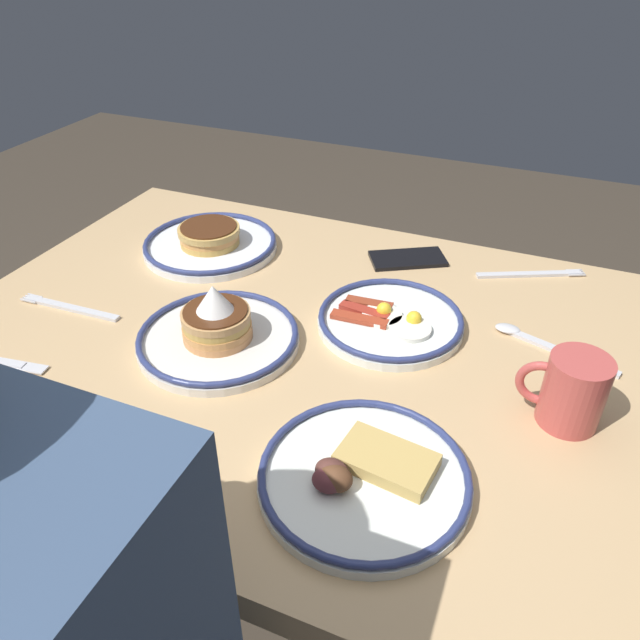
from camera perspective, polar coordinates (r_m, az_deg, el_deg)
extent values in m
plane|color=#3E342A|center=(1.55, -2.71, -24.15)|extent=(6.00, 6.00, 0.00)
cube|color=tan|center=(1.01, -3.82, -2.17)|extent=(1.11, 0.86, 0.05)
cylinder|color=tan|center=(1.43, 19.76, -11.01)|extent=(0.07, 0.07, 0.70)
cylinder|color=tan|center=(1.65, -12.57, -2.66)|extent=(0.07, 0.07, 0.70)
cylinder|color=white|center=(1.00, 6.62, -0.27)|extent=(0.24, 0.24, 0.01)
torus|color=navy|center=(1.00, 6.67, 0.29)|extent=(0.24, 0.24, 0.01)
cylinder|color=white|center=(0.97, 8.48, -0.85)|extent=(0.07, 0.07, 0.01)
sphere|color=yellow|center=(0.99, 8.85, 0.12)|extent=(0.03, 0.03, 0.03)
cylinder|color=white|center=(1.00, 5.86, 0.39)|extent=(0.07, 0.07, 0.01)
sphere|color=yellow|center=(1.00, 6.05, 0.97)|extent=(0.03, 0.03, 0.03)
cube|color=#953921|center=(1.03, 4.65, 1.57)|extent=(0.08, 0.03, 0.01)
cube|color=#A43022|center=(1.01, 4.20, 0.85)|extent=(0.09, 0.03, 0.01)
cube|color=#A93B22|center=(0.99, 3.72, 0.11)|extent=(0.10, 0.02, 0.01)
cylinder|color=white|center=(1.25, -10.26, 6.82)|extent=(0.27, 0.27, 0.01)
torus|color=navy|center=(1.24, -10.32, 7.30)|extent=(0.26, 0.26, 0.01)
cylinder|color=gold|center=(1.24, -10.32, 7.35)|extent=(0.12, 0.12, 0.01)
cylinder|color=#D99349|center=(1.24, -10.38, 7.84)|extent=(0.12, 0.12, 0.01)
cylinder|color=tan|center=(1.23, -10.44, 8.34)|extent=(0.12, 0.12, 0.01)
cylinder|color=#4C2814|center=(1.23, -10.47, 8.65)|extent=(0.11, 0.11, 0.00)
cylinder|color=white|center=(0.75, 4.16, -14.78)|extent=(0.26, 0.26, 0.01)
torus|color=navy|center=(0.74, 4.20, -14.18)|extent=(0.26, 0.26, 0.01)
cube|color=tan|center=(0.75, 6.29, -12.99)|extent=(0.12, 0.08, 0.02)
ellipsoid|color=brown|center=(0.72, 0.70, -14.92)|extent=(0.04, 0.03, 0.03)
ellipsoid|color=#563028|center=(0.73, 1.13, -14.09)|extent=(0.04, 0.03, 0.03)
ellipsoid|color=brown|center=(0.72, 1.43, -14.65)|extent=(0.04, 0.03, 0.03)
cylinder|color=silver|center=(0.97, -9.52, -1.91)|extent=(0.26, 0.26, 0.01)
torus|color=navy|center=(0.96, -9.59, -1.34)|extent=(0.25, 0.25, 0.01)
cylinder|color=#D88E53|center=(0.96, -9.60, -1.29)|extent=(0.11, 0.11, 0.01)
cylinder|color=#D9924E|center=(0.96, -9.66, -0.71)|extent=(0.11, 0.11, 0.01)
cylinder|color=gold|center=(0.95, -9.73, -0.12)|extent=(0.11, 0.11, 0.01)
cylinder|color=tan|center=(0.94, -9.80, 0.48)|extent=(0.11, 0.11, 0.01)
cylinder|color=#4C2814|center=(0.94, -9.85, 0.86)|extent=(0.10, 0.10, 0.00)
cone|color=white|center=(0.93, -9.99, 2.05)|extent=(0.06, 0.06, 0.04)
cylinder|color=#BF4C47|center=(0.86, 22.81, -6.22)|extent=(0.08, 0.08, 0.10)
torus|color=#BF4C47|center=(0.86, 20.18, -5.63)|extent=(0.07, 0.01, 0.07)
cylinder|color=brown|center=(0.84, 23.30, -4.53)|extent=(0.07, 0.07, 0.01)
cube|color=black|center=(1.20, 8.26, 5.73)|extent=(0.16, 0.13, 0.01)
cube|color=silver|center=(1.20, 19.07, 4.10)|extent=(0.18, 0.10, 0.01)
cube|color=silver|center=(1.23, 23.08, 3.92)|extent=(0.03, 0.02, 0.00)
cube|color=silver|center=(1.24, 22.97, 4.07)|extent=(0.03, 0.02, 0.00)
cube|color=silver|center=(1.24, 22.87, 4.21)|extent=(0.03, 0.02, 0.00)
cube|color=silver|center=(1.25, 22.77, 4.35)|extent=(0.03, 0.02, 0.00)
cube|color=silver|center=(1.13, -22.37, 1.04)|extent=(0.19, 0.02, 0.01)
cube|color=silver|center=(1.19, -25.26, 2.08)|extent=(0.03, 0.00, 0.00)
cube|color=silver|center=(1.18, -25.44, 1.93)|extent=(0.03, 0.00, 0.00)
cube|color=silver|center=(1.18, -25.63, 1.78)|extent=(0.03, 0.00, 0.00)
cube|color=silver|center=(1.18, -25.82, 1.63)|extent=(0.03, 0.00, 0.00)
cube|color=silver|center=(1.02, -26.49, -3.87)|extent=(0.09, 0.03, 0.00)
cube|color=silver|center=(1.01, 21.52, -2.69)|extent=(0.18, 0.07, 0.01)
ellipsoid|color=silver|center=(1.03, 17.27, -0.77)|extent=(0.04, 0.03, 0.01)
cylinder|color=tan|center=(0.70, -18.44, -18.65)|extent=(0.07, 0.07, 0.26)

